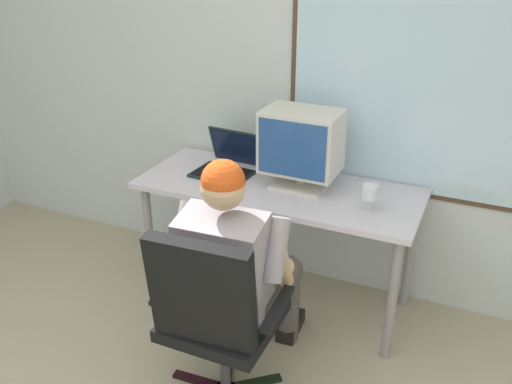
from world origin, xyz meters
TOP-DOWN VIEW (x-y plane):
  - wall_rear at (0.03, 2.18)m, footprint 5.26×0.08m
  - desk at (-0.06, 1.81)m, footprint 1.58×0.63m
  - office_chair at (0.01, 0.90)m, footprint 0.59×0.55m
  - person_seated at (-0.01, 1.16)m, footprint 0.55×0.80m
  - crt_monitor at (0.05, 1.86)m, footprint 0.42×0.30m
  - laptop at (-0.42, 1.89)m, footprint 0.35×0.34m
  - wine_glass at (0.47, 1.71)m, footprint 0.08×0.08m

SIDE VIEW (x-z plane):
  - office_chair at x=0.01m, z-range 0.06..1.03m
  - person_seated at x=-0.01m, z-range 0.03..1.23m
  - desk at x=-0.06m, z-range 0.29..1.05m
  - laptop at x=-0.42m, z-range 0.70..0.94m
  - wine_glass at x=0.47m, z-range 0.78..0.93m
  - crt_monitor at x=0.05m, z-range 0.79..1.23m
  - wall_rear at x=0.03m, z-range -0.01..2.83m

